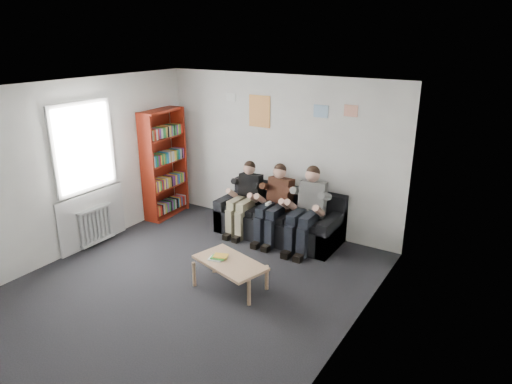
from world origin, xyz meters
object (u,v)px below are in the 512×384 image
person_left (244,199)px  coffee_table (230,265)px  person_right (307,210)px  person_middle (274,204)px  bookshelf (164,164)px  sofa (280,220)px

person_left → coffee_table: bearing=-70.2°
person_right → person_middle: bearing=170.2°
coffee_table → person_left: bearing=117.1°
coffee_table → person_middle: 1.70m
bookshelf → person_middle: size_ratio=1.56×
bookshelf → person_right: size_ratio=1.50×
bookshelf → coffee_table: bearing=-36.9°
coffee_table → person_right: bearing=78.3°
person_middle → person_right: 0.59m
person_left → person_right: size_ratio=0.93×
person_left → person_right: (1.19, -0.01, 0.04)m
sofa → bookshelf: size_ratio=1.05×
bookshelf → person_left: (1.73, 0.09, -0.38)m
sofa → person_left: bearing=-161.8°
bookshelf → person_right: (2.91, 0.08, -0.35)m
person_middle → person_right: size_ratio=0.96×
person_middle → person_left: bearing=-177.6°
sofa → person_left: 0.71m
sofa → coffee_table: size_ratio=2.12×
person_middle → bookshelf: bearing=-175.2°
sofa → coffee_table: bearing=-82.3°
coffee_table → person_left: 1.88m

